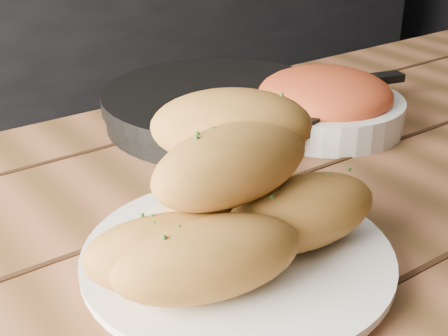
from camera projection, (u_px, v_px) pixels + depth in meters
counter at (110, 38)px, 2.46m from camera, size 2.80×0.60×0.90m
table at (325, 303)px, 0.66m from camera, size 1.59×0.86×0.75m
plate at (237, 259)px, 0.54m from camera, size 0.27×0.27×0.02m
bread_rolls at (226, 202)px, 0.51m from camera, size 0.28×0.22×0.14m
skillet at (220, 106)px, 0.85m from camera, size 0.44×0.32×0.05m
bowl at (325, 103)px, 0.83m from camera, size 0.21×0.21×0.08m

